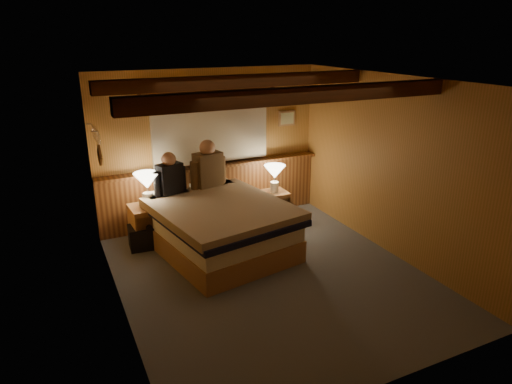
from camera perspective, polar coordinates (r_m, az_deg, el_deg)
floor at (r=5.84m, az=1.81°, el=-10.38°), size 4.20×4.20×0.00m
ceiling at (r=5.10m, az=2.10°, el=13.77°), size 4.20×4.20×0.00m
wall_back at (r=7.21m, az=-5.75°, el=5.63°), size 3.60×0.00×3.60m
wall_left at (r=4.84m, az=-17.39°, el=-2.06°), size 0.00×4.20×4.20m
wall_right at (r=6.34m, az=16.58°, el=3.03°), size 0.00×4.20×4.20m
wall_front at (r=3.75m, az=16.91°, el=-8.37°), size 3.60×0.00×3.60m
wainscot at (r=7.35m, az=-5.39°, el=0.11°), size 3.60×0.23×0.94m
curtain_window at (r=7.07m, az=-5.64°, el=8.04°), size 2.18×0.09×1.11m
ceiling_beams at (r=5.24m, az=1.31°, el=12.93°), size 3.60×1.65×0.16m
coat_rail at (r=6.23m, az=-19.32°, el=6.90°), size 0.05×0.55×0.24m
framed_print at (r=7.66m, az=3.88°, el=9.18°), size 0.30×0.04×0.25m
bed at (r=6.34m, az=-4.74°, el=-4.23°), size 1.90×2.30×0.70m
nightstand_left at (r=6.73m, az=-13.11°, el=-3.99°), size 0.54×0.50×0.57m
nightstand_right at (r=7.35m, az=2.14°, el=-1.80°), size 0.45×0.41×0.49m
lamp_left at (r=6.56m, az=-13.48°, el=1.15°), size 0.36×0.36×0.47m
lamp_right at (r=7.17m, az=2.35°, el=2.34°), size 0.34×0.34×0.44m
person_left at (r=6.62m, az=-10.72°, el=1.90°), size 0.50×0.30×0.63m
person_right at (r=6.85m, az=-6.02°, el=3.12°), size 0.59×0.33×0.73m
duffel_bag at (r=6.67m, az=-13.27°, el=-5.31°), size 0.56×0.36×0.39m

